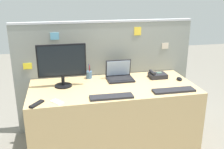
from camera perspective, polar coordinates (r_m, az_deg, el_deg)
ground_plane at (r=3.21m, az=0.19°, el=-14.65°), size 10.00×10.00×0.00m
desk at (r=3.03m, az=0.20°, el=-8.94°), size 1.85×0.84×0.72m
cubicle_divider at (r=3.31m, az=-1.49°, el=-0.10°), size 2.24×0.08×1.39m
desktop_monitor at (r=2.85m, az=-11.07°, el=2.56°), size 0.53×0.19×0.48m
laptop at (r=3.09m, az=1.65°, el=-0.03°), size 0.31×0.25×0.23m
desk_phone at (r=3.19m, az=10.02°, el=-0.16°), size 0.20×0.16×0.09m
keyboard_main at (r=2.81m, az=13.56°, el=-3.44°), size 0.46×0.13×0.02m
keyboard_spare at (r=2.57m, az=-0.11°, el=-4.97°), size 0.44×0.13×0.02m
computer_mouse_right_hand at (r=3.17m, az=14.74°, el=-0.92°), size 0.07×0.11×0.03m
pen_cup at (r=3.13m, az=-5.13°, el=0.01°), size 0.07×0.07×0.18m
cell_phone_white_slab at (r=2.53m, az=-12.12°, el=-5.97°), size 0.14×0.15×0.01m
tv_remote at (r=2.52m, az=-16.39°, el=-6.29°), size 0.14×0.16×0.02m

